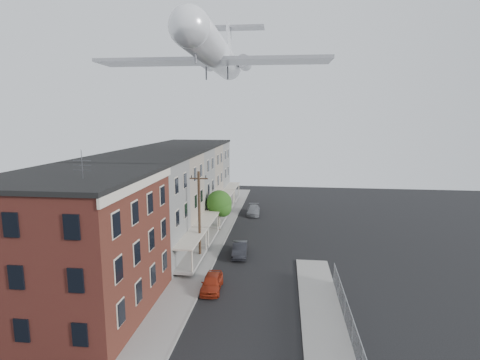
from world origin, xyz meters
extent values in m
cube|color=gray|center=(-5.50, 24.00, 0.06)|extent=(3.00, 62.00, 0.12)
cube|color=gray|center=(5.50, 6.00, 0.06)|extent=(3.00, 26.00, 0.12)
cube|color=gray|center=(-4.05, 24.00, 0.07)|extent=(0.15, 62.00, 0.14)
cube|color=gray|center=(4.05, 6.00, 0.07)|extent=(0.15, 26.00, 0.14)
cube|color=#3E1413|center=(-12.00, 7.00, 5.00)|extent=(10.00, 12.00, 10.00)
cube|color=black|center=(-12.00, 7.00, 10.15)|extent=(10.30, 12.30, 0.30)
cube|color=beige|center=(-6.92, 7.00, 9.70)|extent=(0.16, 12.20, 0.60)
cylinder|color=#515156|center=(-10.00, 5.00, 11.15)|extent=(0.04, 0.04, 2.00)
cube|color=#60605E|center=(-12.00, 16.50, 5.00)|extent=(10.00, 7.00, 10.00)
cube|color=black|center=(-12.00, 16.50, 10.15)|extent=(10.25, 7.00, 0.30)
cube|color=gray|center=(-6.10, 16.50, 0.55)|extent=(1.80, 6.40, 0.25)
cube|color=beige|center=(-6.10, 16.50, 2.75)|extent=(1.90, 6.50, 0.15)
cube|color=gray|center=(-12.00, 23.50, 5.00)|extent=(10.00, 7.00, 10.00)
cube|color=black|center=(-12.00, 23.50, 10.15)|extent=(10.25, 7.00, 0.30)
cube|color=gray|center=(-6.10, 23.50, 0.55)|extent=(1.80, 6.40, 0.25)
cube|color=beige|center=(-6.10, 23.50, 2.75)|extent=(1.90, 6.50, 0.15)
cube|color=#60605E|center=(-12.00, 30.50, 5.00)|extent=(10.00, 7.00, 10.00)
cube|color=black|center=(-12.00, 30.50, 10.15)|extent=(10.25, 7.00, 0.30)
cube|color=gray|center=(-6.10, 30.50, 0.55)|extent=(1.80, 6.40, 0.25)
cube|color=beige|center=(-6.10, 30.50, 2.75)|extent=(1.90, 6.50, 0.15)
cube|color=gray|center=(-12.00, 37.50, 5.00)|extent=(10.00, 7.00, 10.00)
cube|color=black|center=(-12.00, 37.50, 10.15)|extent=(10.25, 7.00, 0.30)
cube|color=gray|center=(-6.10, 37.50, 0.55)|extent=(1.80, 6.40, 0.25)
cube|color=beige|center=(-6.10, 37.50, 2.75)|extent=(1.90, 6.50, 0.15)
cube|color=#60605E|center=(-12.00, 44.50, 5.00)|extent=(10.00, 7.00, 10.00)
cube|color=black|center=(-12.00, 44.50, 10.15)|extent=(10.25, 7.00, 0.30)
cube|color=gray|center=(-6.10, 44.50, 0.55)|extent=(1.80, 6.40, 0.25)
cube|color=beige|center=(-6.10, 44.50, 2.75)|extent=(1.90, 6.50, 0.15)
cylinder|color=gray|center=(7.00, 5.00, 0.95)|extent=(0.06, 0.06, 1.90)
cylinder|color=gray|center=(7.00, 8.00, 0.95)|extent=(0.06, 0.06, 1.90)
cylinder|color=gray|center=(7.00, 11.00, 0.95)|extent=(0.06, 0.06, 1.90)
cylinder|color=gray|center=(7.00, 14.00, 0.95)|extent=(0.06, 0.06, 1.90)
cube|color=gray|center=(7.00, 5.00, 1.85)|extent=(0.04, 18.00, 0.04)
cube|color=gray|center=(7.00, 5.00, 0.95)|extent=(0.02, 18.00, 1.80)
cylinder|color=black|center=(-5.60, 18.00, 4.50)|extent=(0.26, 0.26, 9.00)
cube|color=black|center=(-5.60, 18.00, 8.30)|extent=(1.80, 0.12, 0.12)
cylinder|color=black|center=(-6.30, 18.00, 8.50)|extent=(0.08, 0.08, 0.25)
cylinder|color=black|center=(-4.90, 18.00, 8.50)|extent=(0.08, 0.08, 0.25)
cylinder|color=black|center=(-5.40, 28.00, 1.20)|extent=(0.24, 0.24, 2.40)
sphere|color=#1F4312|center=(-5.40, 28.00, 3.60)|extent=(3.20, 3.20, 3.20)
sphere|color=#1F4312|center=(-4.90, 27.70, 3.04)|extent=(2.24, 2.24, 2.24)
imported|color=maroon|center=(-3.16, 11.66, 0.67)|extent=(1.73, 3.99, 1.34)
imported|color=black|center=(-1.80, 19.67, 0.69)|extent=(1.74, 4.27, 1.38)
imported|color=slate|center=(-1.80, 36.52, 0.65)|extent=(2.04, 4.58, 1.31)
cylinder|color=white|center=(-5.30, 25.94, 21.18)|extent=(3.88, 25.19, 3.35)
sphere|color=white|center=(-5.04, 13.38, 21.18)|extent=(3.35, 3.35, 3.35)
cone|color=white|center=(-5.57, 38.50, 21.18)|extent=(3.42, 3.21, 3.35)
cube|color=#939399|center=(-5.27, 24.37, 20.13)|extent=(25.22, 4.93, 0.37)
cylinder|color=#939399|center=(-8.00, 34.79, 21.39)|extent=(1.76, 4.22, 1.68)
cylinder|color=#939399|center=(-2.98, 34.89, 21.39)|extent=(1.76, 4.22, 1.68)
cube|color=white|center=(-5.56, 37.98, 24.11)|extent=(0.35, 3.98, 5.86)
cube|color=#939399|center=(-5.58, 39.03, 26.83)|extent=(10.00, 2.93, 0.26)
cylinder|color=#515156|center=(-5.08, 15.47, 19.29)|extent=(0.17, 0.17, 1.26)
camera|label=1|loc=(2.60, -16.92, 14.09)|focal=28.00mm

